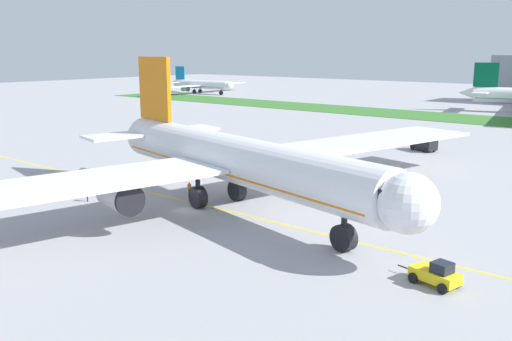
% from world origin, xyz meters
% --- Properties ---
extents(ground_plane, '(600.00, 600.00, 0.00)m').
position_xyz_m(ground_plane, '(0.00, 0.00, 0.00)').
color(ground_plane, '#9E9EA3').
rests_on(ground_plane, ground).
extents(apron_taxi_line, '(280.00, 0.36, 0.01)m').
position_xyz_m(apron_taxi_line, '(0.00, 2.73, 0.00)').
color(apron_taxi_line, yellow).
rests_on(apron_taxi_line, ground).
extents(grass_median_strip, '(320.00, 24.00, 0.10)m').
position_xyz_m(grass_median_strip, '(0.00, 118.99, 0.05)').
color(grass_median_strip, '#38722D').
rests_on(grass_median_strip, ground).
extents(airliner_foreground, '(57.81, 93.14, 18.70)m').
position_xyz_m(airliner_foreground, '(3.65, 3.86, 6.35)').
color(airliner_foreground, white).
rests_on(airliner_foreground, ground).
extents(pushback_tug, '(6.01, 3.13, 2.24)m').
position_xyz_m(pushback_tug, '(32.94, -2.72, 1.02)').
color(pushback_tug, yellow).
rests_on(pushback_tug, ground).
extents(ground_crew_wingwalker_port, '(0.48, 0.47, 1.66)m').
position_xyz_m(ground_crew_wingwalker_port, '(-13.47, -5.66, 1.01)').
color(ground_crew_wingwalker_port, black).
rests_on(ground_crew_wingwalker_port, ground).
extents(ground_crew_marshaller_front, '(0.56, 0.37, 1.66)m').
position_xyz_m(ground_crew_marshaller_front, '(-5.92, 5.72, 1.01)').
color(ground_crew_marshaller_front, black).
rests_on(ground_crew_marshaller_front, ground).
extents(service_truck_fuel_bowser, '(5.81, 4.27, 2.73)m').
position_xyz_m(service_truck_fuel_bowser, '(5.10, 59.43, 1.50)').
color(service_truck_fuel_bowser, black).
rests_on(service_truck_fuel_bowser, ground).
extents(parked_airliner_far_left, '(38.85, 61.89, 12.33)m').
position_xyz_m(parked_airliner_far_left, '(-139.05, 140.18, 4.19)').
color(parked_airliner_far_left, white).
rests_on(parked_airliner_far_left, ground).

